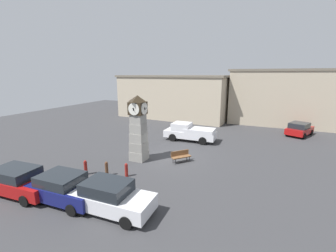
{
  "coord_description": "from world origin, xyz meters",
  "views": [
    {
      "loc": [
        6.73,
        -16.63,
        6.93
      ],
      "look_at": [
        -0.94,
        1.45,
        2.39
      ],
      "focal_mm": 24.0,
      "sensor_mm": 36.0,
      "label": 1
    }
  ],
  "objects_px": {
    "clock_tower": "(138,129)",
    "bollard_near_tower": "(86,167)",
    "pickup_truck": "(190,132)",
    "car_near_tower": "(65,188)",
    "car_far_lot": "(299,129)",
    "bench": "(181,156)",
    "bollard_mid_row": "(107,168)",
    "car_by_building": "(111,197)",
    "bollard_far_row": "(126,170)",
    "car_navy_sedan": "(19,181)"
  },
  "relations": [
    {
      "from": "car_by_building",
      "to": "bench",
      "type": "height_order",
      "value": "car_by_building"
    },
    {
      "from": "car_by_building",
      "to": "car_far_lot",
      "type": "bearing_deg",
      "value": 62.28
    },
    {
      "from": "bollard_near_tower",
      "to": "bench",
      "type": "xyz_separation_m",
      "value": [
        5.38,
        4.84,
        -0.01
      ]
    },
    {
      "from": "bollard_far_row",
      "to": "car_navy_sedan",
      "type": "xyz_separation_m",
      "value": [
        -4.55,
        -4.38,
        0.31
      ]
    },
    {
      "from": "clock_tower",
      "to": "car_by_building",
      "type": "height_order",
      "value": "clock_tower"
    },
    {
      "from": "clock_tower",
      "to": "bollard_near_tower",
      "type": "bearing_deg",
      "value": -117.28
    },
    {
      "from": "clock_tower",
      "to": "bollard_near_tower",
      "type": "relative_size",
      "value": 5.05
    },
    {
      "from": "bollard_far_row",
      "to": "car_by_building",
      "type": "relative_size",
      "value": 0.23
    },
    {
      "from": "bollard_far_row",
      "to": "car_near_tower",
      "type": "xyz_separation_m",
      "value": [
        -1.41,
        -3.95,
        0.31
      ]
    },
    {
      "from": "bollard_mid_row",
      "to": "car_far_lot",
      "type": "bearing_deg",
      "value": 51.49
    },
    {
      "from": "bollard_near_tower",
      "to": "car_navy_sedan",
      "type": "bearing_deg",
      "value": -115.97
    },
    {
      "from": "car_by_building",
      "to": "bollard_far_row",
      "type": "bearing_deg",
      "value": 112.73
    },
    {
      "from": "pickup_truck",
      "to": "clock_tower",
      "type": "bearing_deg",
      "value": -107.5
    },
    {
      "from": "car_far_lot",
      "to": "bench",
      "type": "relative_size",
      "value": 2.77
    },
    {
      "from": "car_by_building",
      "to": "pickup_truck",
      "type": "bearing_deg",
      "value": 90.75
    },
    {
      "from": "bollard_mid_row",
      "to": "car_navy_sedan",
      "type": "distance_m",
      "value": 5.1
    },
    {
      "from": "clock_tower",
      "to": "car_far_lot",
      "type": "height_order",
      "value": "clock_tower"
    },
    {
      "from": "bollard_near_tower",
      "to": "bollard_mid_row",
      "type": "bearing_deg",
      "value": 16.09
    },
    {
      "from": "car_navy_sedan",
      "to": "pickup_truck",
      "type": "relative_size",
      "value": 0.85
    },
    {
      "from": "bollard_mid_row",
      "to": "car_navy_sedan",
      "type": "bearing_deg",
      "value": -128.96
    },
    {
      "from": "car_far_lot",
      "to": "clock_tower",
      "type": "bearing_deg",
      "value": -133.79
    },
    {
      "from": "car_navy_sedan",
      "to": "car_far_lot",
      "type": "height_order",
      "value": "car_navy_sedan"
    },
    {
      "from": "bench",
      "to": "bollard_mid_row",
      "type": "bearing_deg",
      "value": -131.42
    },
    {
      "from": "car_near_tower",
      "to": "car_far_lot",
      "type": "xyz_separation_m",
      "value": [
        13.85,
        20.86,
        -0.02
      ]
    },
    {
      "from": "bollard_near_tower",
      "to": "bollard_mid_row",
      "type": "distance_m",
      "value": 1.54
    },
    {
      "from": "bollard_mid_row",
      "to": "bollard_far_row",
      "type": "xyz_separation_m",
      "value": [
        1.34,
        0.42,
        -0.03
      ]
    },
    {
      "from": "car_near_tower",
      "to": "pickup_truck",
      "type": "xyz_separation_m",
      "value": [
        2.81,
        13.99,
        0.13
      ]
    },
    {
      "from": "bollard_far_row",
      "to": "pickup_truck",
      "type": "distance_m",
      "value": 10.14
    },
    {
      "from": "clock_tower",
      "to": "bollard_mid_row",
      "type": "relative_size",
      "value": 5.15
    },
    {
      "from": "clock_tower",
      "to": "bollard_far_row",
      "type": "distance_m",
      "value": 3.86
    },
    {
      "from": "clock_tower",
      "to": "bollard_far_row",
      "type": "bearing_deg",
      "value": -75.72
    },
    {
      "from": "pickup_truck",
      "to": "bench",
      "type": "xyz_separation_m",
      "value": [
        1.15,
        -6.04,
        -0.41
      ]
    },
    {
      "from": "clock_tower",
      "to": "car_far_lot",
      "type": "xyz_separation_m",
      "value": [
        13.23,
        13.81,
        -1.88
      ]
    },
    {
      "from": "bollard_mid_row",
      "to": "car_near_tower",
      "type": "height_order",
      "value": "car_near_tower"
    },
    {
      "from": "bollard_mid_row",
      "to": "car_near_tower",
      "type": "relative_size",
      "value": 0.25
    },
    {
      "from": "car_far_lot",
      "to": "car_near_tower",
      "type": "bearing_deg",
      "value": -123.59
    },
    {
      "from": "bollard_near_tower",
      "to": "bollard_mid_row",
      "type": "height_order",
      "value": "bollard_near_tower"
    },
    {
      "from": "bollard_near_tower",
      "to": "bollard_mid_row",
      "type": "xyz_separation_m",
      "value": [
        1.48,
        0.43,
        -0.01
      ]
    },
    {
      "from": "car_near_tower",
      "to": "bollard_far_row",
      "type": "bearing_deg",
      "value": 70.35
    },
    {
      "from": "bollard_mid_row",
      "to": "car_far_lot",
      "type": "xyz_separation_m",
      "value": [
        13.79,
        17.33,
        0.25
      ]
    },
    {
      "from": "clock_tower",
      "to": "car_by_building",
      "type": "bearing_deg",
      "value": -70.98
    },
    {
      "from": "car_navy_sedan",
      "to": "car_near_tower",
      "type": "bearing_deg",
      "value": 7.8
    },
    {
      "from": "car_near_tower",
      "to": "bollard_mid_row",
      "type": "bearing_deg",
      "value": 88.95
    },
    {
      "from": "car_far_lot",
      "to": "bench",
      "type": "xyz_separation_m",
      "value": [
        -9.89,
        -12.91,
        -0.25
      ]
    },
    {
      "from": "car_near_tower",
      "to": "car_far_lot",
      "type": "relative_size",
      "value": 0.96
    },
    {
      "from": "bollard_near_tower",
      "to": "car_near_tower",
      "type": "xyz_separation_m",
      "value": [
        1.42,
        -3.1,
        0.26
      ]
    },
    {
      "from": "pickup_truck",
      "to": "car_near_tower",
      "type": "bearing_deg",
      "value": -101.35
    },
    {
      "from": "bollard_near_tower",
      "to": "car_far_lot",
      "type": "bearing_deg",
      "value": 49.3
    },
    {
      "from": "clock_tower",
      "to": "bollard_far_row",
      "type": "xyz_separation_m",
      "value": [
        0.79,
        -3.1,
        -2.17
      ]
    },
    {
      "from": "car_near_tower",
      "to": "car_by_building",
      "type": "height_order",
      "value": "car_by_building"
    }
  ]
}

